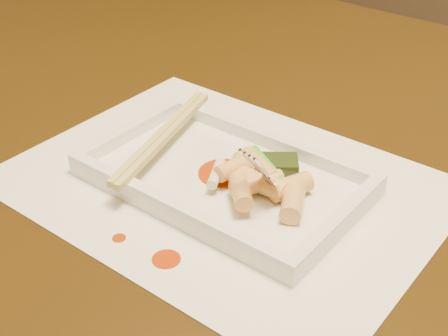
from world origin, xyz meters
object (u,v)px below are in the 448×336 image
Objects in this scene: placemat at (224,184)px; fork at (301,124)px; table at (293,224)px; chopstick_a at (160,134)px; plate_base at (224,180)px.

fork reaches higher than placemat.
placemat reaches higher than table.
chopstick_a reaches higher than placemat.
table is 10.00× the size of fork.
fork is at bearing -59.77° from table.
plate_base is 0.08m from chopstick_a.
placemat is 1.54× the size of plate_base.
plate_base reaches higher than table.
chopstick_a reaches higher than table.
plate_base is at bearing 0.00° from chopstick_a.
table is at bearing 120.23° from fork.
plate_base reaches higher than placemat.
table is 0.19m from chopstick_a.
fork reaches higher than plate_base.
table is 3.50× the size of placemat.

